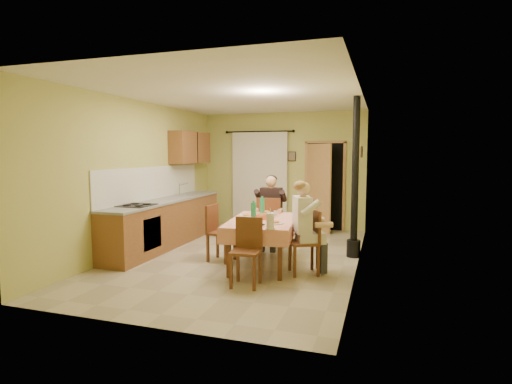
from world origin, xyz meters
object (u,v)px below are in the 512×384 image
(chair_near, at_px, (246,265))
(stove_flue, at_px, (355,199))
(dining_table, at_px, (263,242))
(man_far, at_px, (271,204))
(chair_left, at_px, (221,244))
(chair_far, at_px, (271,235))
(chair_right, at_px, (305,255))
(man_right, at_px, (304,216))

(chair_near, bearing_deg, stove_flue, -125.92)
(dining_table, bearing_deg, man_far, 91.51)
(chair_left, height_order, stove_flue, stove_flue)
(chair_near, xyz_separation_m, chair_left, (-0.84, 1.09, 0.00))
(chair_far, relative_size, stove_flue, 0.36)
(chair_far, xyz_separation_m, man_far, (-0.00, 0.02, 0.59))
(chair_right, relative_size, man_far, 0.70)
(dining_table, bearing_deg, chair_near, -92.70)
(chair_near, relative_size, chair_right, 0.96)
(chair_right, xyz_separation_m, man_right, (-0.01, -0.01, 0.59))
(man_right, bearing_deg, man_far, 9.80)
(chair_right, relative_size, chair_left, 1.02)
(chair_near, xyz_separation_m, chair_right, (0.67, 0.80, 0.00))
(man_far, bearing_deg, chair_left, -124.94)
(chair_near, bearing_deg, man_right, -132.74)
(chair_far, height_order, chair_right, chair_far)
(dining_table, height_order, chair_far, chair_far)
(dining_table, height_order, chair_near, chair_near)
(dining_table, relative_size, chair_right, 1.87)
(chair_far, height_order, man_right, man_right)
(chair_right, bearing_deg, stove_flue, -51.79)
(chair_far, distance_m, man_far, 0.59)
(dining_table, xyz_separation_m, chair_far, (-0.15, 1.04, -0.09))
(chair_near, bearing_deg, chair_left, -55.91)
(man_far, bearing_deg, stove_flue, -5.00)
(chair_near, distance_m, man_right, 1.19)
(chair_far, relative_size, chair_near, 1.08)
(dining_table, relative_size, chair_left, 1.92)
(chair_near, height_order, chair_left, chair_left)
(dining_table, distance_m, stove_flue, 1.82)
(chair_near, xyz_separation_m, stove_flue, (1.30, 2.04, 0.74))
(stove_flue, bearing_deg, dining_table, -143.76)
(man_far, height_order, stove_flue, stove_flue)
(man_far, bearing_deg, man_right, -59.03)
(chair_right, relative_size, man_right, 0.70)
(chair_near, distance_m, stove_flue, 2.53)
(chair_far, bearing_deg, chair_right, -58.23)
(chair_far, height_order, man_far, man_far)
(chair_right, height_order, man_far, man_far)
(man_right, bearing_deg, stove_flue, -52.14)
(chair_far, distance_m, chair_near, 2.08)
(chair_far, xyz_separation_m, stove_flue, (1.53, -0.03, 0.73))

